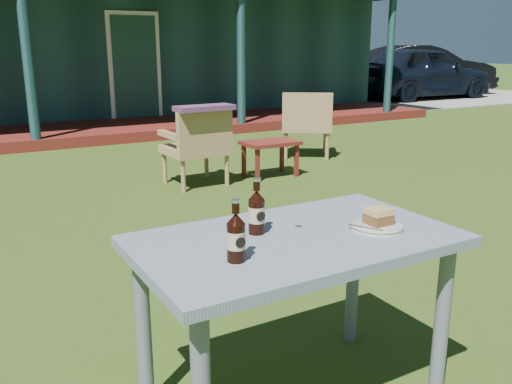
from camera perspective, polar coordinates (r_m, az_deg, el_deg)
ground at (r=3.64m, az=-10.42°, el=-7.89°), size 80.00×80.00×0.00m
gravel_strip at (r=16.51m, az=14.89°, el=9.73°), size 9.00×6.00×0.02m
car_near at (r=15.80m, az=16.95°, el=11.96°), size 4.26×1.77×1.44m
car_far at (r=17.42m, az=16.89°, el=12.19°), size 4.63×2.76×1.44m
cafe_table at (r=2.07m, az=4.21°, el=-7.28°), size 1.20×0.70×0.72m
plate at (r=2.15m, az=12.57°, el=-3.56°), size 0.20×0.20×0.01m
cake_slice at (r=2.16m, az=12.77°, el=-2.47°), size 0.09×0.09×0.06m
fork at (r=2.10m, az=11.46°, el=-3.73°), size 0.07×0.13×0.00m
cola_bottle_near at (r=2.03m, az=0.06°, el=-2.08°), size 0.06×0.07×0.21m
cola_bottle_far at (r=1.77m, az=-2.11°, el=-4.74°), size 0.06×0.06×0.21m
bottle_cap at (r=2.12m, az=4.51°, el=-3.70°), size 0.03×0.03×0.01m
armchair_left at (r=5.58m, az=-6.11°, el=5.14°), size 0.61×0.58×0.80m
armchair_right at (r=7.07m, az=5.36°, el=7.47°), size 0.85×0.84×0.85m
floral_throw at (r=5.39m, az=-5.45°, el=8.81°), size 0.60×0.26×0.05m
side_table at (r=5.98m, az=1.51°, el=4.84°), size 0.60×0.40×0.40m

